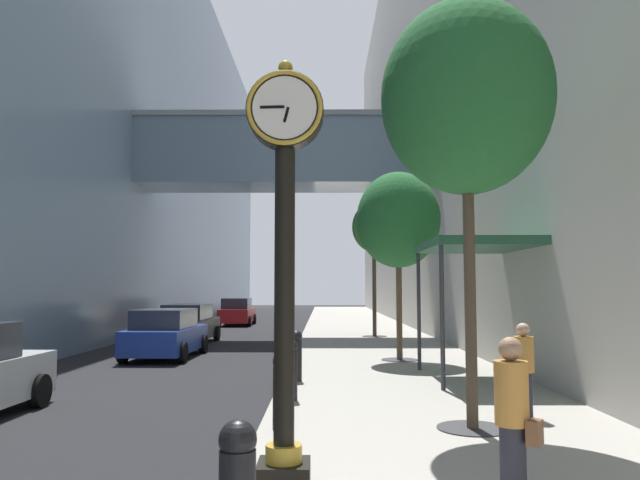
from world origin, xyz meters
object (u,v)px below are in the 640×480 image
at_px(street_tree_near, 466,99).
at_px(pedestrian_by_clock, 524,367).
at_px(car_black_mid, 188,324).
at_px(street_tree_mid_far, 374,228).
at_px(car_red_trailing, 237,312).
at_px(bollard_fifth, 296,354).
at_px(pedestrian_walking, 513,417).
at_px(street_tree_mid_near, 398,220).
at_px(street_clock, 285,251).
at_px(bollard_third, 282,389).
at_px(bollard_fourth, 290,368).
at_px(car_blue_near, 166,334).

bearing_deg(street_tree_near, pedestrian_by_clock, 38.42).
xyz_separation_m(street_tree_near, car_black_mid, (-7.97, 16.05, -4.55)).
distance_m(street_tree_mid_far, car_red_trailing, 13.62).
bearing_deg(bollard_fifth, pedestrian_walking, -72.71).
distance_m(street_tree_mid_near, pedestrian_walking, 12.79).
relative_size(street_clock, bollard_third, 3.96).
height_order(street_tree_mid_near, street_tree_mid_far, street_tree_mid_far).
distance_m(street_clock, pedestrian_walking, 2.88).
xyz_separation_m(bollard_fourth, car_blue_near, (-4.59, 8.36, 0.03)).
bearing_deg(car_blue_near, bollard_fourth, -61.21).
height_order(street_tree_near, pedestrian_walking, street_tree_near).
bearing_deg(car_black_mid, street_clock, -74.65).
height_order(bollard_fourth, street_tree_mid_far, street_tree_mid_far).
bearing_deg(street_tree_mid_near, bollard_fourth, -114.07).
bearing_deg(street_clock, street_tree_mid_far, 82.64).
xyz_separation_m(bollard_fourth, street_tree_mid_near, (2.95, 6.59, 3.62)).
xyz_separation_m(bollard_fourth, pedestrian_by_clock, (4.04, -1.52, 0.21)).
bearing_deg(street_tree_mid_far, bollard_third, -99.29).
relative_size(street_tree_mid_far, car_red_trailing, 1.48).
bearing_deg(pedestrian_by_clock, bollard_fifth, 135.61).
relative_size(pedestrian_by_clock, car_blue_near, 0.36).
height_order(bollard_fifth, street_tree_mid_far, street_tree_mid_far).
height_order(bollard_third, pedestrian_walking, pedestrian_walking).
distance_m(pedestrian_walking, car_black_mid, 20.82).
relative_size(street_tree_mid_far, pedestrian_by_clock, 3.87).
distance_m(street_tree_near, pedestrian_by_clock, 4.60).
bearing_deg(bollard_third, street_tree_near, 0.89).
height_order(street_tree_mid_far, car_red_trailing, street_tree_mid_far).
xyz_separation_m(street_tree_near, street_tree_mid_far, (-0.00, 17.97, -0.31)).
height_order(bollard_fourth, bollard_fifth, same).
bearing_deg(bollard_third, pedestrian_by_clock, 12.75).
bearing_deg(street_tree_near, street_clock, -131.51).
bearing_deg(bollard_fourth, bollard_third, -90.00).
distance_m(car_blue_near, car_red_trailing, 17.65).
bearing_deg(pedestrian_walking, pedestrian_by_clock, 70.48).
distance_m(street_tree_mid_far, car_blue_near, 11.27).
relative_size(bollard_third, pedestrian_by_clock, 0.75).
bearing_deg(bollard_fourth, pedestrian_by_clock, -20.62).
bearing_deg(bollard_third, street_clock, -85.70).
distance_m(bollard_fifth, pedestrian_walking, 8.56).
distance_m(bollard_fourth, car_blue_near, 9.54).
distance_m(street_tree_mid_far, pedestrian_walking, 21.69).
xyz_separation_m(pedestrian_by_clock, car_blue_near, (-8.63, 9.88, -0.18)).
relative_size(street_clock, car_red_trailing, 1.13).
bearing_deg(car_red_trailing, street_tree_near, -74.87).
relative_size(street_clock, street_tree_near, 0.69).
relative_size(street_tree_near, pedestrian_by_clock, 4.32).
relative_size(street_clock, car_blue_near, 1.06).
xyz_separation_m(bollard_third, car_black_mid, (-5.02, 16.09, 0.04)).
bearing_deg(car_red_trailing, street_tree_mid_far, -53.65).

